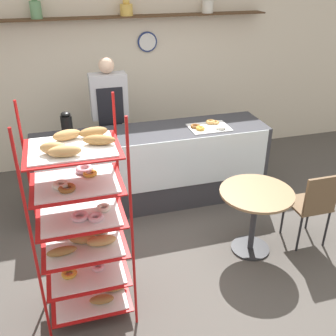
% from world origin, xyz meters
% --- Properties ---
extents(ground_plane, '(14.00, 14.00, 0.00)m').
position_xyz_m(ground_plane, '(0.00, 0.00, 0.00)').
color(ground_plane, '#4C4742').
extents(back_wall, '(10.00, 0.30, 2.70)m').
position_xyz_m(back_wall, '(0.00, 2.41, 1.36)').
color(back_wall, beige).
rests_on(back_wall, ground_plane).
extents(display_counter, '(2.79, 0.67, 0.94)m').
position_xyz_m(display_counter, '(0.00, 1.04, 0.47)').
color(display_counter, '#333338').
rests_on(display_counter, ground_plane).
extents(pastry_rack, '(0.72, 0.56, 1.84)m').
position_xyz_m(pastry_rack, '(-0.94, -0.52, 0.89)').
color(pastry_rack, '#B71414').
rests_on(pastry_rack, ground_plane).
extents(person_worker, '(0.45, 0.23, 1.70)m').
position_xyz_m(person_worker, '(-0.40, 1.64, 0.93)').
color(person_worker, '#282833').
rests_on(person_worker, ground_plane).
extents(cafe_table, '(0.73, 0.73, 0.71)m').
position_xyz_m(cafe_table, '(0.75, -0.18, 0.53)').
color(cafe_table, '#262628').
rests_on(cafe_table, ground_plane).
extents(cafe_chair, '(0.38, 0.38, 0.87)m').
position_xyz_m(cafe_chair, '(1.36, -0.27, 0.53)').
color(cafe_chair, black).
rests_on(cafe_chair, ground_plane).
extents(coffee_carafe, '(0.12, 0.12, 0.32)m').
position_xyz_m(coffee_carafe, '(-0.95, 1.08, 1.10)').
color(coffee_carafe, black).
rests_on(coffee_carafe, display_counter).
extents(donut_tray_counter, '(0.47, 0.35, 0.05)m').
position_xyz_m(donut_tray_counter, '(0.68, 0.97, 0.96)').
color(donut_tray_counter, white).
rests_on(donut_tray_counter, display_counter).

